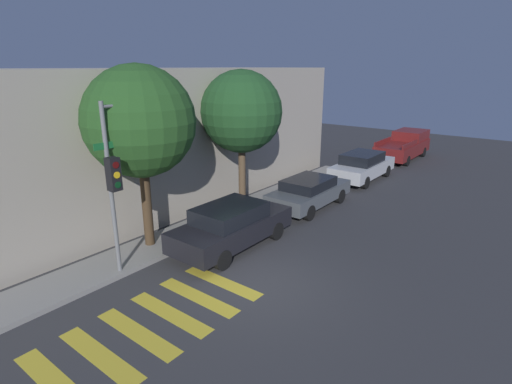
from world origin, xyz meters
The scene contains 11 objects.
ground_plane centered at (0.00, 0.00, 0.00)m, with size 60.00×60.00×0.00m, color #333335.
sidewalk centered at (0.00, 4.03, 0.07)m, with size 26.00×1.67×0.14m, color gray.
building_row centered at (0.00, 8.27, 2.85)m, with size 26.00×6.00×5.70m, color #A89E8E.
crosswalk centered at (-3.35, 0.80, 0.00)m, with size 6.12×2.60×0.00m.
traffic_light_pole centered at (-1.48, 3.37, 3.34)m, with size 2.65×0.56×4.94m.
sedan_near_corner centered at (1.39, 2.10, 0.78)m, with size 4.44×1.83×1.49m.
sedan_middle centered at (6.36, 2.10, 0.70)m, with size 4.27×1.81×1.30m.
sedan_far_end centered at (11.82, 2.10, 0.77)m, with size 4.58×1.83×1.47m.
pickup_truck centered at (18.39, 2.10, 0.86)m, with size 5.30×1.96×1.71m.
tree_near_corner centered at (-0.33, 4.21, 4.16)m, with size 3.42×3.42×5.89m.
tree_midblock centered at (4.47, 4.21, 4.05)m, with size 3.24×3.24×5.69m.
Camera 1 is at (-7.74, -6.03, 5.79)m, focal length 28.00 mm.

